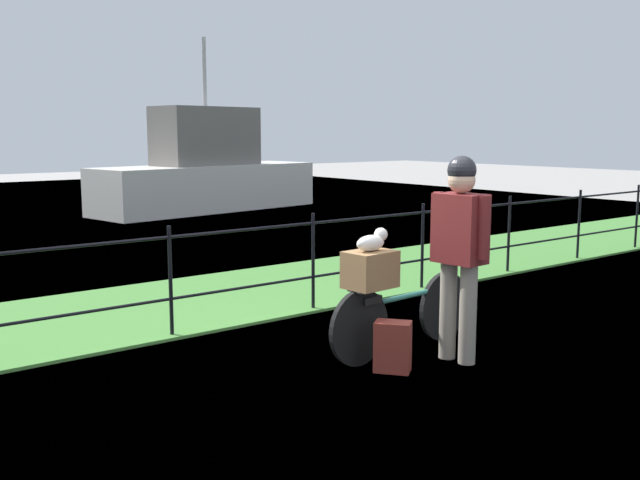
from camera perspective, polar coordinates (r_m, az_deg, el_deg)
ground_plane at (r=5.67m, az=5.74°, el=-10.77°), size 60.00×60.00×0.00m
grass_strip at (r=8.14m, az=-9.86°, el=-4.78°), size 27.00×2.40×0.03m
harbor_water at (r=14.10m, az=-22.49°, el=0.26°), size 30.00×30.00×0.00m
iron_fence at (r=7.10m, az=-5.79°, el=-1.83°), size 18.04×0.04×1.03m
bicycle_main at (r=6.22m, az=6.49°, el=-5.84°), size 1.71×0.20×0.63m
wooden_crate at (r=5.84m, az=3.97°, el=-2.32°), size 0.42×0.32×0.30m
terrier_dog at (r=5.81m, az=4.16°, el=-0.10°), size 0.32×0.16×0.18m
cyclist_person at (r=5.94m, az=10.95°, el=-0.03°), size 0.29×0.54×1.68m
backpack_on_paving at (r=5.77m, az=5.74°, el=-8.35°), size 0.31×0.33×0.40m
moored_boat_mid at (r=17.55m, az=-8.91°, el=5.21°), size 5.82×2.51×4.04m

